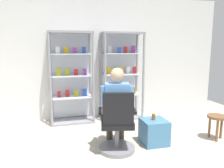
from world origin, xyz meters
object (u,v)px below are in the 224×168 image
at_px(seated_shopkeeper, 117,104).
at_px(tea_glass, 154,117).
at_px(storage_crate, 154,132).
at_px(display_cabinet_left, 71,77).
at_px(display_cabinet_right, 121,75).
at_px(office_chair, 117,127).
at_px(wooden_stool, 217,120).

xyz_separation_m(seated_shopkeeper, tea_glass, (0.63, -0.02, -0.25)).
bearing_deg(storage_crate, display_cabinet_left, 129.00).
height_order(display_cabinet_right, storage_crate, display_cabinet_right).
relative_size(display_cabinet_left, display_cabinet_right, 1.00).
distance_m(office_chair, storage_crate, 0.71).
relative_size(seated_shopkeeper, storage_crate, 3.15).
xyz_separation_m(office_chair, tea_glass, (0.66, 0.14, 0.07)).
relative_size(office_chair, wooden_stool, 2.25).
distance_m(display_cabinet_left, wooden_stool, 2.90).
xyz_separation_m(display_cabinet_right, wooden_stool, (1.23, -1.61, -0.63)).
bearing_deg(display_cabinet_left, office_chair, -71.78).
distance_m(tea_glass, wooden_stool, 1.14).
bearing_deg(seated_shopkeeper, wooden_stool, -4.27).
bearing_deg(wooden_stool, display_cabinet_right, 127.42).
bearing_deg(seated_shopkeeper, office_chair, -101.85).
height_order(tea_glass, wooden_stool, tea_glass).
xyz_separation_m(display_cabinet_left, wooden_stool, (2.33, -1.61, -0.62)).
relative_size(display_cabinet_left, office_chair, 1.98).
distance_m(display_cabinet_left, display_cabinet_right, 1.10).
height_order(display_cabinet_left, seated_shopkeeper, display_cabinet_left).
relative_size(storage_crate, wooden_stool, 0.96).
bearing_deg(display_cabinet_left, display_cabinet_right, -0.01).
xyz_separation_m(display_cabinet_right, storage_crate, (0.11, -1.50, -0.76)).
height_order(seated_shopkeeper, wooden_stool, seated_shopkeeper).
bearing_deg(storage_crate, seated_shopkeeper, 178.21).
distance_m(office_chair, seated_shopkeeper, 0.36).
bearing_deg(tea_glass, storage_crate, -20.02).
bearing_deg(wooden_stool, storage_crate, 174.32).
bearing_deg(seated_shopkeeper, storage_crate, -1.79).
distance_m(display_cabinet_left, seated_shopkeeper, 1.61).
xyz_separation_m(display_cabinet_left, seated_shopkeeper, (0.57, -1.48, -0.25)).
height_order(display_cabinet_right, office_chair, display_cabinet_right).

